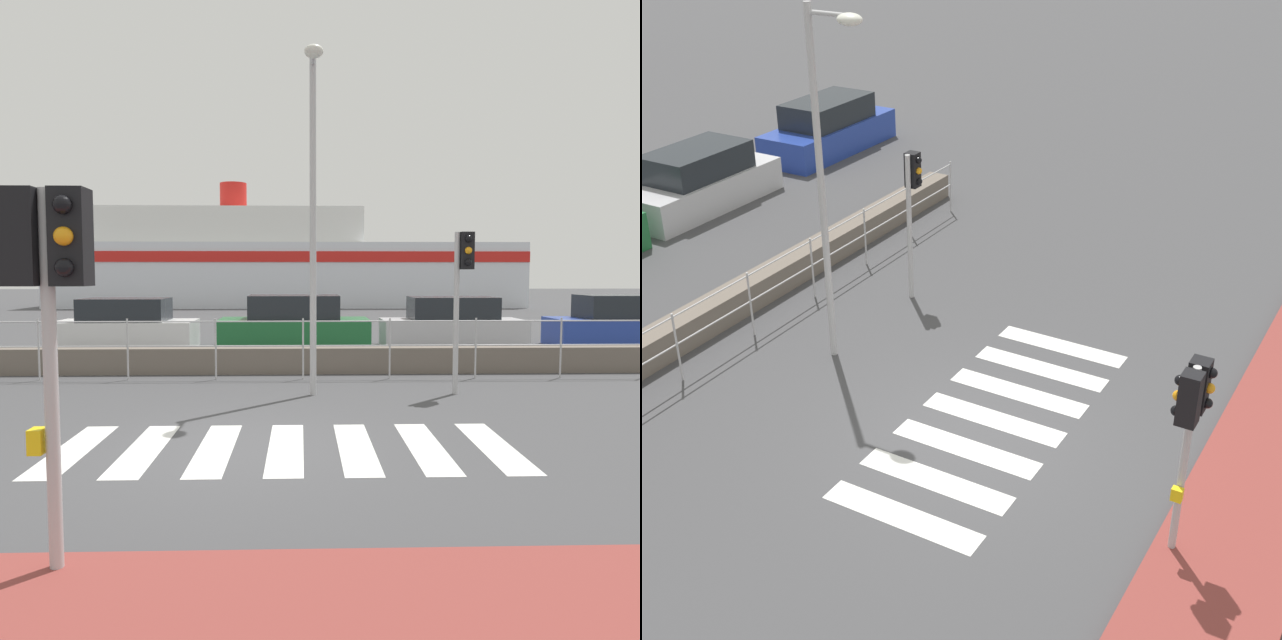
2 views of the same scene
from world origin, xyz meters
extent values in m
plane|color=#424244|center=(0.00, 0.00, 0.00)|extent=(160.00, 160.00, 0.00)
cube|color=brown|center=(0.00, -4.10, 0.06)|extent=(24.00, 1.80, 0.12)
cube|color=silver|center=(-2.02, 0.00, 0.00)|extent=(0.45, 2.40, 0.01)
cube|color=silver|center=(-1.12, 0.00, 0.00)|extent=(0.45, 2.40, 0.01)
cube|color=silver|center=(-0.22, 0.00, 0.00)|extent=(0.45, 2.40, 0.01)
cube|color=silver|center=(0.68, 0.00, 0.00)|extent=(0.45, 2.40, 0.01)
cube|color=silver|center=(1.58, 0.00, 0.00)|extent=(0.45, 2.40, 0.01)
cube|color=silver|center=(2.48, 0.00, 0.00)|extent=(0.45, 2.40, 0.01)
cube|color=silver|center=(3.38, 0.00, 0.00)|extent=(0.45, 2.40, 0.01)
cube|color=#6B6056|center=(0.00, 6.09, 0.29)|extent=(18.38, 0.55, 0.58)
cylinder|color=#B2B2B5|center=(0.00, 5.21, 1.23)|extent=(16.54, 0.03, 0.03)
cylinder|color=#B2B2B5|center=(0.00, 5.21, 0.71)|extent=(16.54, 0.03, 0.03)
cylinder|color=#B2B2B5|center=(-0.92, 5.21, 0.65)|extent=(0.04, 0.04, 1.29)
cylinder|color=#B2B2B5|center=(0.92, 5.21, 0.65)|extent=(0.04, 0.04, 1.29)
cylinder|color=#B2B2B5|center=(2.76, 5.21, 0.65)|extent=(0.04, 0.04, 1.29)
cylinder|color=#B2B2B5|center=(4.60, 5.21, 0.65)|extent=(0.04, 0.04, 1.29)
cylinder|color=#B2B2B5|center=(6.43, 5.21, 0.65)|extent=(0.04, 0.04, 1.29)
cylinder|color=#B2B2B5|center=(8.27, 5.21, 0.65)|extent=(0.04, 0.04, 1.29)
cylinder|color=#B2B2B5|center=(-0.90, -3.44, 1.42)|extent=(0.10, 0.10, 2.84)
cube|color=black|center=(-1.07, -3.44, 2.50)|extent=(0.24, 0.24, 0.68)
sphere|color=black|center=(-1.07, -3.30, 2.71)|extent=(0.13, 0.13, 0.13)
sphere|color=orange|center=(-1.07, -3.30, 2.50)|extent=(0.13, 0.13, 0.13)
sphere|color=black|center=(-1.07, -3.30, 2.28)|extent=(0.13, 0.13, 0.13)
cube|color=black|center=(-0.73, -3.44, 2.50)|extent=(0.24, 0.24, 0.68)
sphere|color=black|center=(-0.73, -3.58, 2.71)|extent=(0.13, 0.13, 0.13)
sphere|color=orange|center=(-0.73, -3.58, 2.50)|extent=(0.13, 0.13, 0.13)
sphere|color=black|center=(-0.73, -3.58, 2.28)|extent=(0.13, 0.13, 0.13)
cube|color=yellow|center=(-1.01, -3.44, 1.05)|extent=(0.10, 0.14, 0.18)
cylinder|color=#B2B2B5|center=(3.73, 3.50, 1.50)|extent=(0.10, 0.10, 2.99)
cube|color=black|center=(3.90, 3.50, 2.65)|extent=(0.24, 0.24, 0.68)
sphere|color=black|center=(3.90, 3.36, 2.86)|extent=(0.13, 0.13, 0.13)
sphere|color=orange|center=(3.90, 3.36, 2.65)|extent=(0.13, 0.13, 0.13)
sphere|color=black|center=(3.90, 3.36, 2.44)|extent=(0.13, 0.13, 0.13)
cylinder|color=#B2B2B5|center=(1.10, 3.48, 3.05)|extent=(0.12, 0.12, 6.09)
cylinder|color=#B2B2B5|center=(1.10, 3.10, 5.94)|extent=(0.07, 0.77, 0.07)
ellipsoid|color=silver|center=(1.10, 2.71, 5.89)|extent=(0.32, 0.42, 0.19)
cube|color=#BCBCC1|center=(5.47, 10.90, 0.42)|extent=(4.25, 1.74, 0.84)
cube|color=#1E2328|center=(5.47, 10.90, 1.18)|extent=(2.55, 1.53, 0.68)
cube|color=#233D9E|center=(10.83, 10.90, 0.43)|extent=(4.54, 1.75, 0.86)
cube|color=#1E2328|center=(10.83, 10.90, 1.22)|extent=(2.73, 1.54, 0.71)
camera|label=1|loc=(0.87, -7.86, 2.25)|focal=35.00mm
camera|label=2|loc=(-9.89, -5.40, 8.16)|focal=50.00mm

